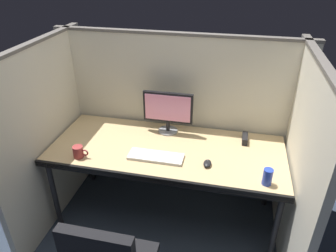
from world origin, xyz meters
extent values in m
plane|color=#2D3847|center=(0.00, 0.00, 0.00)|extent=(8.00, 8.00, 0.00)
cube|color=beige|center=(0.00, 0.74, 0.78)|extent=(2.20, 0.05, 1.55)
cube|color=#605B56|center=(0.00, 0.74, 1.56)|extent=(2.21, 0.06, 0.02)
cube|color=beige|center=(-0.99, 0.20, 0.78)|extent=(0.05, 1.40, 1.55)
cube|color=#605B56|center=(-0.99, 0.20, 1.56)|extent=(0.06, 1.41, 0.02)
cube|color=beige|center=(0.99, 0.20, 0.78)|extent=(0.05, 1.40, 1.55)
cube|color=#605B56|center=(0.99, 0.20, 1.56)|extent=(0.06, 1.41, 0.02)
cube|color=tan|center=(0.00, 0.30, 0.72)|extent=(1.90, 0.80, 0.04)
cube|color=black|center=(0.00, -0.09, 0.72)|extent=(1.90, 0.02, 0.05)
cylinder|color=black|center=(-0.89, -0.04, 0.35)|extent=(0.04, 0.04, 0.70)
cylinder|color=black|center=(0.89, -0.04, 0.35)|extent=(0.04, 0.04, 0.70)
cylinder|color=black|center=(-0.89, 0.64, 0.35)|extent=(0.04, 0.04, 0.70)
cylinder|color=black|center=(0.89, 0.64, 0.35)|extent=(0.04, 0.04, 0.70)
cylinder|color=gray|center=(-0.05, 0.57, 0.75)|extent=(0.17, 0.17, 0.01)
cylinder|color=black|center=(-0.05, 0.57, 0.80)|extent=(0.03, 0.03, 0.09)
cube|color=black|center=(-0.05, 0.57, 0.98)|extent=(0.43, 0.03, 0.27)
cube|color=pink|center=(-0.05, 0.55, 0.98)|extent=(0.39, 0.01, 0.23)
cube|color=silver|center=(-0.05, 0.15, 0.75)|extent=(0.43, 0.15, 0.02)
ellipsoid|color=black|center=(0.35, 0.14, 0.76)|extent=(0.06, 0.10, 0.03)
cylinder|color=#59595B|center=(0.35, 0.16, 0.77)|extent=(0.01, 0.01, 0.01)
cylinder|color=#263FB2|center=(0.77, 0.01, 0.80)|extent=(0.07, 0.07, 0.12)
cube|color=black|center=(0.62, 0.55, 0.77)|extent=(0.04, 0.15, 0.06)
cylinder|color=#993333|center=(-0.64, 0.03, 0.79)|extent=(0.08, 0.08, 0.09)
torus|color=#993333|center=(-0.59, 0.03, 0.79)|extent=(0.06, 0.01, 0.06)
camera|label=1|loc=(0.48, -1.79, 2.16)|focal=33.62mm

